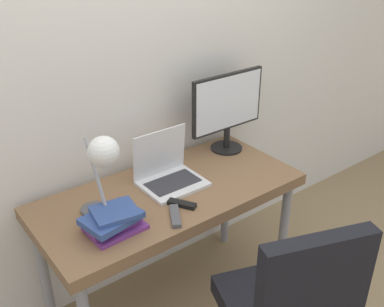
{
  "coord_description": "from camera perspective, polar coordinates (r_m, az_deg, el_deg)",
  "views": [
    {
      "loc": [
        -1.06,
        -1.26,
        1.93
      ],
      "look_at": [
        0.12,
        0.28,
        0.93
      ],
      "focal_mm": 42.0,
      "sensor_mm": 36.0,
      "label": 1
    }
  ],
  "objects": [
    {
      "name": "wall_back",
      "position": [
        2.3,
        -8.6,
        11.03
      ],
      "size": [
        8.0,
        0.05,
        2.6
      ],
      "color": "silver",
      "rests_on": "ground_plane"
    },
    {
      "name": "desk",
      "position": [
        2.27,
        -2.83,
        -6.3
      ],
      "size": [
        1.33,
        0.62,
        0.75
      ],
      "color": "brown",
      "rests_on": "ground_plane"
    },
    {
      "name": "laptop",
      "position": [
        2.27,
        -3.01,
        -2.51
      ],
      "size": [
        0.31,
        0.25,
        0.27
      ],
      "color": "silver",
      "rests_on": "desk"
    },
    {
      "name": "monitor",
      "position": [
        2.53,
        4.54,
        5.91
      ],
      "size": [
        0.48,
        0.18,
        0.45
      ],
      "color": "black",
      "rests_on": "desk"
    },
    {
      "name": "desk_lamp",
      "position": [
        1.84,
        -11.31,
        -0.71
      ],
      "size": [
        0.13,
        0.29,
        0.44
      ],
      "color": "#4C4C51",
      "rests_on": "desk"
    },
    {
      "name": "office_chair",
      "position": [
        1.98,
        12.49,
        -18.48
      ],
      "size": [
        0.6,
        0.61,
        0.98
      ],
      "color": "black",
      "rests_on": "ground_plane"
    },
    {
      "name": "book_stack",
      "position": [
        1.96,
        -10.0,
        -8.34
      ],
      "size": [
        0.26,
        0.21,
        0.1
      ],
      "color": "#753384",
      "rests_on": "desk"
    },
    {
      "name": "tv_remote",
      "position": [
        2.03,
        -2.15,
        -7.93
      ],
      "size": [
        0.12,
        0.16,
        0.02
      ],
      "color": "#4C4C51",
      "rests_on": "desk"
    },
    {
      "name": "media_remote",
      "position": [
        2.11,
        -1.3,
        -6.42
      ],
      "size": [
        0.1,
        0.14,
        0.02
      ],
      "color": "black",
      "rests_on": "desk"
    }
  ]
}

